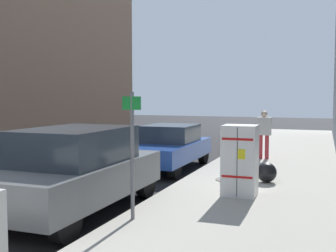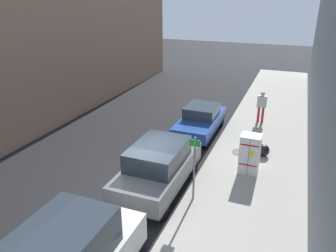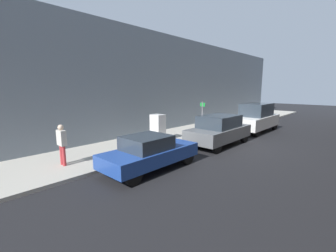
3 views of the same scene
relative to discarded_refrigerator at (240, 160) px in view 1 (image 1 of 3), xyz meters
name	(u,v)px [view 1 (image 1 of 3)]	position (x,y,z in m)	size (l,w,h in m)	color
ground_plane	(38,215)	(3.62, 2.50, -0.94)	(80.00, 80.00, 0.00)	black
sidewalk_slab	(223,233)	(-0.20, 2.50, -0.87)	(4.04, 44.00, 0.14)	#B2ADA0
discarded_refrigerator	(240,160)	(0.00, 0.00, 0.00)	(0.76, 0.66, 1.60)	white
manhole_cover	(229,180)	(0.61, -1.62, -0.79)	(0.70, 0.70, 0.02)	#47443F
street_sign_post	(132,148)	(1.48, 2.53, 0.51)	(0.36, 0.07, 2.33)	slate
trash_bag	(267,172)	(-0.39, -1.68, -0.54)	(0.52, 0.52, 0.52)	black
pedestrian_walking_far	(264,131)	(0.25, -5.80, 0.20)	(0.50, 0.23, 1.72)	#B73338
parked_hatchback_blue	(169,147)	(2.97, -3.42, -0.21)	(1.76, 4.20, 1.44)	#23479E
parked_suv_gray	(76,169)	(2.97, 2.10, -0.04)	(1.96, 4.46, 1.75)	slate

